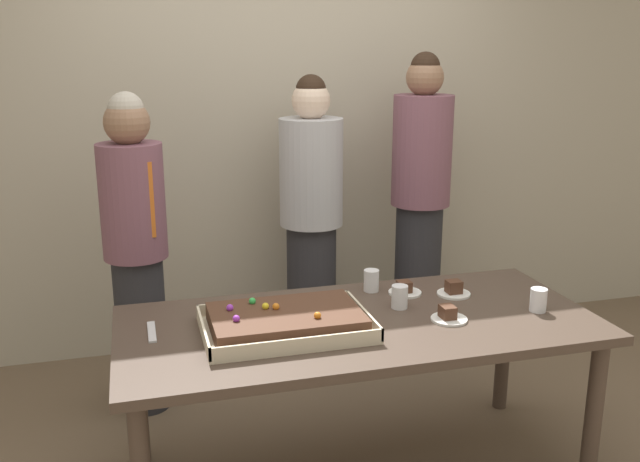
# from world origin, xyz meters

# --- Properties ---
(interior_back_panel) EXTENTS (8.00, 0.12, 3.00)m
(interior_back_panel) POSITION_xyz_m (0.00, 1.60, 1.50)
(interior_back_panel) COLOR #B2A893
(interior_back_panel) RESTS_ON ground_plane
(party_table) EXTENTS (1.96, 0.88, 0.72)m
(party_table) POSITION_xyz_m (0.00, 0.00, 0.64)
(party_table) COLOR #47382D
(party_table) RESTS_ON ground_plane
(sheet_cake) EXTENTS (0.66, 0.44, 0.11)m
(sheet_cake) POSITION_xyz_m (-0.32, -0.03, 0.76)
(sheet_cake) COLOR beige
(sheet_cake) RESTS_ON party_table
(plated_slice_near_left) EXTENTS (0.15, 0.15, 0.07)m
(plated_slice_near_left) POSITION_xyz_m (0.51, 0.17, 0.74)
(plated_slice_near_left) COLOR white
(plated_slice_near_left) RESTS_ON party_table
(plated_slice_near_right) EXTENTS (0.15, 0.15, 0.06)m
(plated_slice_near_right) POSITION_xyz_m (0.35, -0.10, 0.74)
(plated_slice_near_right) COLOR white
(plated_slice_near_right) RESTS_ON party_table
(plated_slice_far_left) EXTENTS (0.15, 0.15, 0.06)m
(plated_slice_far_left) POSITION_xyz_m (0.30, 0.24, 0.74)
(plated_slice_far_left) COLOR white
(plated_slice_far_left) RESTS_ON party_table
(drink_cup_nearest) EXTENTS (0.07, 0.07, 0.10)m
(drink_cup_nearest) POSITION_xyz_m (0.76, -0.11, 0.77)
(drink_cup_nearest) COLOR white
(drink_cup_nearest) RESTS_ON party_table
(drink_cup_middle) EXTENTS (0.07, 0.07, 0.10)m
(drink_cup_middle) POSITION_xyz_m (0.17, 0.32, 0.77)
(drink_cup_middle) COLOR white
(drink_cup_middle) RESTS_ON party_table
(drink_cup_far_end) EXTENTS (0.07, 0.07, 0.10)m
(drink_cup_far_end) POSITION_xyz_m (0.21, 0.09, 0.77)
(drink_cup_far_end) COLOR white
(drink_cup_far_end) RESTS_ON party_table
(cake_server_utensil) EXTENTS (0.03, 0.20, 0.01)m
(cake_server_utensil) POSITION_xyz_m (-0.83, 0.10, 0.72)
(cake_server_utensil) COLOR silver
(cake_server_utensil) RESTS_ON party_table
(person_serving_front) EXTENTS (0.34, 0.34, 1.78)m
(person_serving_front) POSITION_xyz_m (0.75, 1.12, 0.93)
(person_serving_front) COLOR #28282D
(person_serving_front) RESTS_ON ground_plane
(person_green_shirt_behind) EXTENTS (0.31, 0.31, 1.61)m
(person_green_shirt_behind) POSITION_xyz_m (-0.87, 0.86, 0.85)
(person_green_shirt_behind) COLOR #28282D
(person_green_shirt_behind) RESTS_ON ground_plane
(person_striped_tie_right) EXTENTS (0.36, 0.36, 1.66)m
(person_striped_tie_right) POSITION_xyz_m (0.10, 1.17, 0.86)
(person_striped_tie_right) COLOR #28282D
(person_striped_tie_right) RESTS_ON ground_plane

